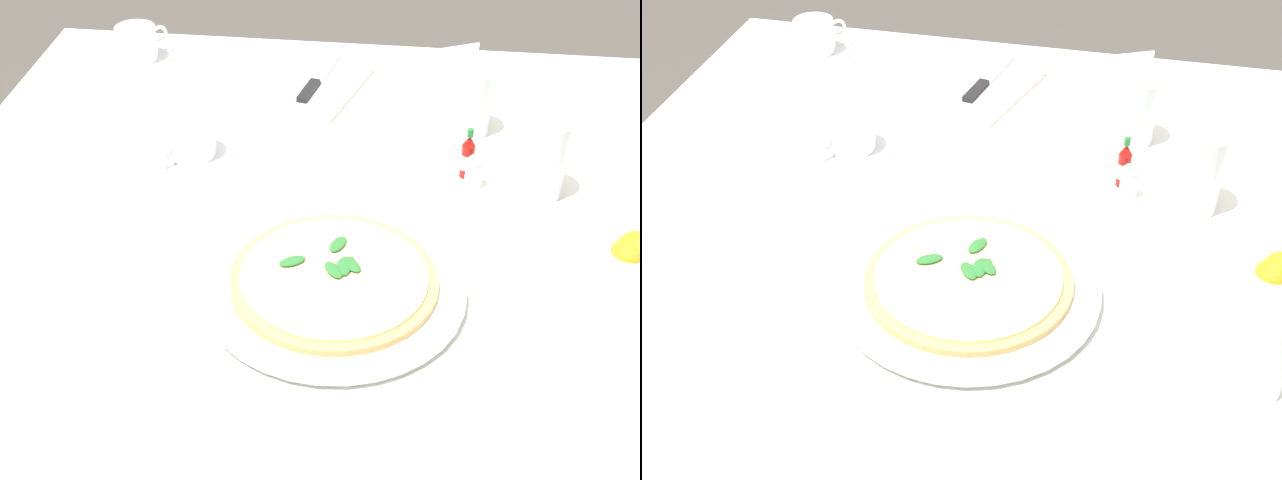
# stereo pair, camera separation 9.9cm
# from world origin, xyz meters

# --- Properties ---
(dining_table) EXTENTS (1.15, 1.15, 0.74)m
(dining_table) POSITION_xyz_m (0.00, 0.00, 0.62)
(dining_table) COLOR white
(dining_table) RESTS_ON ground_plane
(pizza_plate) EXTENTS (0.34, 0.34, 0.02)m
(pizza_plate) POSITION_xyz_m (-0.17, -0.06, 0.76)
(pizza_plate) COLOR white
(pizza_plate) RESTS_ON dining_table
(pizza) EXTENTS (0.27, 0.27, 0.02)m
(pizza) POSITION_xyz_m (-0.17, -0.06, 0.77)
(pizza) COLOR #DBAD60
(pizza) RESTS_ON pizza_plate
(coffee_cup_back_corner) EXTENTS (0.13, 0.13, 0.06)m
(coffee_cup_back_corner) POSITION_xyz_m (0.13, 0.20, 0.77)
(coffee_cup_back_corner) COLOR white
(coffee_cup_back_corner) RESTS_ON dining_table
(coffee_cup_near_left) EXTENTS (0.13, 0.13, 0.07)m
(coffee_cup_near_left) POSITION_xyz_m (0.45, 0.38, 0.78)
(coffee_cup_near_left) COLOR white
(coffee_cup_near_left) RESTS_ON dining_table
(water_glass_left_edge) EXTENTS (0.07, 0.07, 0.11)m
(water_glass_left_edge) POSITION_xyz_m (0.27, -0.23, 0.80)
(water_glass_left_edge) COLOR white
(water_glass_left_edge) RESTS_ON dining_table
(water_glass_far_right) EXTENTS (0.07, 0.07, 0.11)m
(water_glass_far_right) POSITION_xyz_m (-0.25, -0.41, 0.79)
(water_glass_far_right) COLOR white
(water_glass_far_right) RESTS_ON dining_table
(water_glass_far_left) EXTENTS (0.07, 0.07, 0.12)m
(water_glass_far_left) POSITION_xyz_m (0.10, -0.33, 0.80)
(water_glass_far_left) COLOR white
(water_glass_far_left) RESTS_ON dining_table
(napkin_folded) EXTENTS (0.25, 0.19, 0.02)m
(napkin_folded) POSITION_xyz_m (0.37, 0.03, 0.75)
(napkin_folded) COLOR white
(napkin_folded) RESTS_ON dining_table
(dinner_knife) EXTENTS (0.19, 0.06, 0.01)m
(dinner_knife) POSITION_xyz_m (0.38, 0.03, 0.77)
(dinner_knife) COLOR silver
(dinner_knife) RESTS_ON napkin_folded
(citrus_bowl) EXTENTS (0.15, 0.15, 0.07)m
(citrus_bowl) POSITION_xyz_m (-0.09, -0.44, 0.77)
(citrus_bowl) COLOR white
(citrus_bowl) RESTS_ON dining_table
(hot_sauce_bottle) EXTENTS (0.02, 0.02, 0.08)m
(hot_sauce_bottle) POSITION_xyz_m (0.13, -0.23, 0.78)
(hot_sauce_bottle) COLOR #B7140F
(hot_sauce_bottle) RESTS_ON dining_table
(salt_shaker) EXTENTS (0.03, 0.03, 0.06)m
(salt_shaker) POSITION_xyz_m (0.16, -0.22, 0.77)
(salt_shaker) COLOR white
(salt_shaker) RESTS_ON dining_table
(pepper_shaker) EXTENTS (0.03, 0.03, 0.06)m
(pepper_shaker) POSITION_xyz_m (0.10, -0.24, 0.77)
(pepper_shaker) COLOR white
(pepper_shaker) RESTS_ON dining_table
(menu_card) EXTENTS (0.04, 0.08, 0.06)m
(menu_card) POSITION_xyz_m (0.46, -0.21, 0.77)
(menu_card) COLOR white
(menu_card) RESTS_ON dining_table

